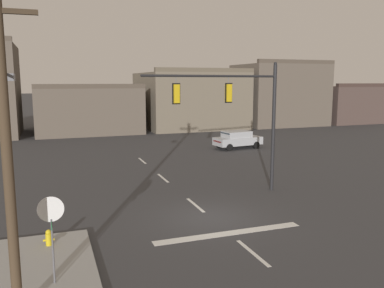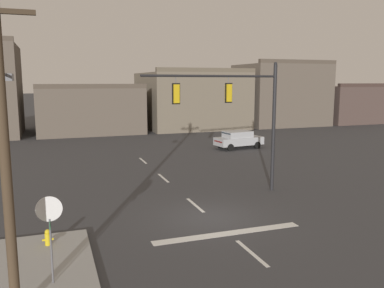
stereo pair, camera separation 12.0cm
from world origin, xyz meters
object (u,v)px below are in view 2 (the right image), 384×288
object	(u,v)px
signal_mast_near_side	(240,107)
car_lot_nearside	(238,139)
utility_pole	(3,128)
fire_hydrant	(48,240)
stop_sign	(50,219)

from	to	relation	value
signal_mast_near_side	car_lot_nearside	bearing A→B (deg)	64.13
signal_mast_near_side	car_lot_nearside	distance (m)	15.81
signal_mast_near_side	utility_pole	bearing A→B (deg)	-141.33
signal_mast_near_side	fire_hydrant	distance (m)	11.53
car_lot_nearside	stop_sign	bearing A→B (deg)	-127.99
car_lot_nearside	utility_pole	world-z (taller)	utility_pole
car_lot_nearside	utility_pole	size ratio (longest dim) A/B	0.50
car_lot_nearside	fire_hydrant	distance (m)	24.35
signal_mast_near_side	stop_sign	distance (m)	12.30
fire_hydrant	car_lot_nearside	bearing A→B (deg)	47.35
car_lot_nearside	utility_pole	xyz separation A→B (m)	(-17.26, -22.25, 4.15)
fire_hydrant	signal_mast_near_side	bearing A→B (deg)	22.79
stop_sign	signal_mast_near_side	bearing A→B (deg)	36.49
stop_sign	car_lot_nearside	bearing A→B (deg)	52.01
stop_sign	car_lot_nearside	size ratio (longest dim) A/B	0.61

